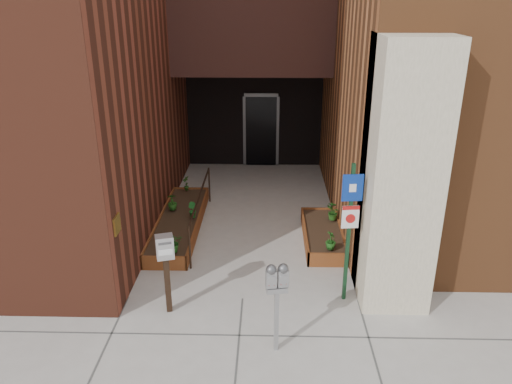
{
  "coord_description": "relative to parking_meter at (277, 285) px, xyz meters",
  "views": [
    {
      "loc": [
        0.42,
        -7.33,
        4.96
      ],
      "look_at": [
        0.19,
        1.8,
        1.28
      ],
      "focal_mm": 35.0,
      "sensor_mm": 36.0,
      "label": 1
    }
  ],
  "objects": [
    {
      "name": "shrub_left_a",
      "position": [
        -1.94,
        2.42,
        -0.63
      ],
      "size": [
        0.42,
        0.42,
        0.39
      ],
      "primitive_type": "imported",
      "rotation": [
        0.0,
        0.0,
        0.24
      ],
      "color": "#1C5217",
      "rests_on": "planter_left"
    },
    {
      "name": "shrub_left_b",
      "position": [
        -1.82,
        3.99,
        -0.65
      ],
      "size": [
        0.27,
        0.27,
        0.35
      ],
      "primitive_type": "imported",
      "rotation": [
        0.0,
        0.0,
        2.35
      ],
      "color": "#1B6020",
      "rests_on": "planter_left"
    },
    {
      "name": "ground",
      "position": [
        -0.57,
        1.3,
        -1.12
      ],
      "size": [
        80.0,
        80.0,
        0.0
      ],
      "primitive_type": "plane",
      "color": "#9E9991",
      "rests_on": "ground"
    },
    {
      "name": "handrail",
      "position": [
        -1.62,
        3.95,
        -0.38
      ],
      "size": [
        0.04,
        3.34,
        0.9
      ],
      "color": "black",
      "rests_on": "ground"
    },
    {
      "name": "shrub_right_b",
      "position": [
        1.28,
        4.09,
        -0.63
      ],
      "size": [
        0.25,
        0.25,
        0.37
      ],
      "primitive_type": "imported",
      "rotation": [
        0.0,
        0.0,
        2.78
      ],
      "color": "#1B5217",
      "rests_on": "planter_right"
    },
    {
      "name": "sign_post",
      "position": [
        1.19,
        1.34,
        0.4
      ],
      "size": [
        0.34,
        0.09,
        2.48
      ],
      "color": "#13361D",
      "rests_on": "ground"
    },
    {
      "name": "planter_right",
      "position": [
        1.03,
        3.5,
        -0.99
      ],
      "size": [
        0.8,
        2.2,
        0.3
      ],
      "color": "maroon",
      "rests_on": "ground"
    },
    {
      "name": "shrub_right_c",
      "position": [
        1.28,
        3.93,
        -0.65
      ],
      "size": [
        0.35,
        0.35,
        0.34
      ],
      "primitive_type": "imported",
      "rotation": [
        0.0,
        0.0,
        4.55
      ],
      "color": "#245A19",
      "rests_on": "planter_right"
    },
    {
      "name": "planter_left",
      "position": [
        -2.12,
        4.0,
        -0.99
      ],
      "size": [
        0.9,
        3.6,
        0.3
      ],
      "color": "maroon",
      "rests_on": "ground"
    },
    {
      "name": "payment_dropbox",
      "position": [
        -1.77,
        0.93,
        -0.11
      ],
      "size": [
        0.32,
        0.28,
        1.4
      ],
      "color": "black",
      "rests_on": "ground"
    },
    {
      "name": "parking_meter",
      "position": [
        0.0,
        0.0,
        0.0
      ],
      "size": [
        0.33,
        0.18,
        1.45
      ],
      "color": "#949497",
      "rests_on": "ground"
    },
    {
      "name": "shrub_left_c",
      "position": [
        -2.33,
        4.4,
        -0.63
      ],
      "size": [
        0.25,
        0.25,
        0.38
      ],
      "primitive_type": "imported",
      "rotation": [
        0.0,
        0.0,
        3.36
      ],
      "color": "#205317",
      "rests_on": "planter_left"
    },
    {
      "name": "shrub_left_d",
      "position": [
        -2.2,
        5.6,
        -0.64
      ],
      "size": [
        0.26,
        0.26,
        0.37
      ],
      "primitive_type": "imported",
      "rotation": [
        0.0,
        0.0,
        5.11
      ],
      "color": "#244F16",
      "rests_on": "planter_left"
    },
    {
      "name": "shrub_right_a",
      "position": [
        1.09,
        2.6,
        -0.64
      ],
      "size": [
        0.2,
        0.2,
        0.36
      ],
      "primitive_type": "imported",
      "rotation": [
        0.0,
        0.0,
        1.58
      ],
      "color": "#1C5117",
      "rests_on": "planter_right"
    }
  ]
}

